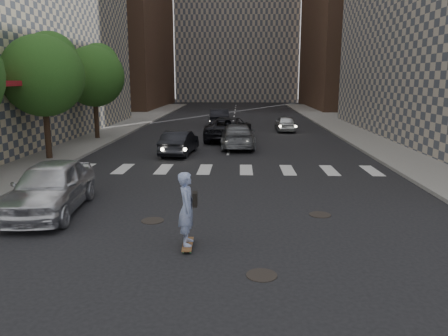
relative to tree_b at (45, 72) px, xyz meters
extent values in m
plane|color=black|center=(9.45, -11.14, -4.65)|extent=(160.00, 160.00, 0.00)
cube|color=gray|center=(-5.05, 8.86, -4.57)|extent=(13.00, 80.00, 0.15)
cube|color=gray|center=(23.95, 8.86, -4.57)|extent=(13.00, 80.00, 0.15)
cube|color=black|center=(-1.75, -1.14, -2.65)|extent=(0.30, 14.00, 4.00)
cube|color=maroon|center=(-0.95, -1.14, -0.55)|extent=(1.60, 14.00, 0.25)
cube|color=black|center=(20.65, 2.86, -2.65)|extent=(0.30, 18.00, 4.00)
cylinder|color=#382619|center=(-0.05, -0.14, -3.10)|extent=(0.32, 0.32, 2.80)
sphere|color=#204C19|center=(-0.05, -0.14, -0.20)|extent=(4.20, 4.20, 4.20)
sphere|color=#204C19|center=(0.15, 0.46, 0.70)|extent=(2.80, 2.80, 2.80)
cylinder|color=#382619|center=(-0.05, 7.86, -3.10)|extent=(0.32, 0.32, 2.80)
sphere|color=#204C19|center=(-0.05, 7.86, -0.20)|extent=(4.20, 4.20, 4.20)
sphere|color=#204C19|center=(0.15, 8.46, 0.70)|extent=(2.80, 2.80, 2.80)
cylinder|color=black|center=(10.65, -13.64, -4.64)|extent=(0.70, 0.70, 0.02)
cylinder|color=black|center=(7.45, -9.94, -4.64)|extent=(0.70, 0.70, 0.02)
cylinder|color=black|center=(12.75, -9.14, -4.64)|extent=(0.70, 0.70, 0.02)
cube|color=brown|center=(8.80, -12.06, -4.55)|extent=(0.29, 1.03, 0.02)
cylinder|color=#33A75D|center=(8.73, -12.43, -4.61)|extent=(0.04, 0.07, 0.07)
cylinder|color=#33A75D|center=(8.91, -12.42, -4.61)|extent=(0.04, 0.07, 0.07)
cylinder|color=#33A75D|center=(8.70, -11.70, -4.61)|extent=(0.04, 0.07, 0.07)
cylinder|color=#33A75D|center=(8.88, -11.69, -4.61)|extent=(0.04, 0.07, 0.07)
imported|color=#96ACDA|center=(8.80, -12.06, -3.58)|extent=(0.49, 0.72, 1.92)
cube|color=black|center=(9.00, -11.99, -3.35)|extent=(0.13, 0.32, 0.36)
imported|color=silver|center=(3.95, -9.14, -3.80)|extent=(2.42, 5.15, 1.70)
imported|color=black|center=(6.65, 2.04, -3.96)|extent=(1.88, 4.32, 1.38)
imported|color=#5B5D63|center=(9.95, 4.66, -3.89)|extent=(2.40, 5.33, 1.51)
imported|color=black|center=(9.36, 8.04, -3.82)|extent=(3.44, 6.24, 1.65)
imported|color=silver|center=(13.88, 13.49, -4.00)|extent=(1.54, 3.82, 1.30)
imported|color=black|center=(8.19, 17.19, -3.85)|extent=(2.07, 4.94, 1.59)
camera|label=1|loc=(10.14, -22.75, -0.30)|focal=35.00mm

